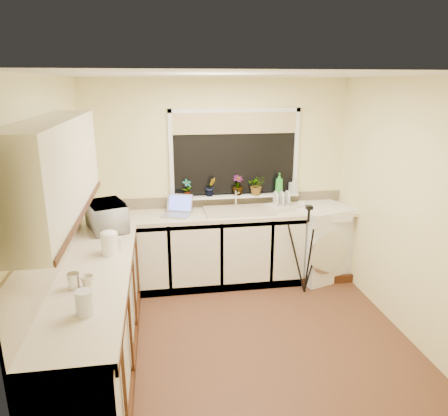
% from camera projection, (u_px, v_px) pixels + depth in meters
% --- Properties ---
extents(floor, '(3.20, 3.20, 0.00)m').
position_uv_depth(floor, '(241.00, 335.00, 4.15)').
color(floor, brown).
rests_on(floor, ground).
extents(ceiling, '(3.20, 3.20, 0.00)m').
position_uv_depth(ceiling, '(244.00, 75.00, 3.45)').
color(ceiling, white).
rests_on(ceiling, ground).
extents(wall_back, '(3.20, 0.00, 3.20)m').
position_uv_depth(wall_back, '(218.00, 180.00, 5.22)').
color(wall_back, '#F4E9A3').
rests_on(wall_back, ground).
extents(wall_front, '(3.20, 0.00, 3.20)m').
position_uv_depth(wall_front, '(295.00, 297.00, 2.38)').
color(wall_front, '#F4E9A3').
rests_on(wall_front, ground).
extents(wall_left, '(0.00, 3.00, 3.00)m').
position_uv_depth(wall_left, '(57.00, 226.00, 3.56)').
color(wall_left, '#F4E9A3').
rests_on(wall_left, ground).
extents(wall_right, '(0.00, 3.00, 3.00)m').
position_uv_depth(wall_right, '(406.00, 209.00, 4.04)').
color(wall_right, '#F4E9A3').
rests_on(wall_right, ground).
extents(base_cabinet_back, '(2.55, 0.60, 0.86)m').
position_uv_depth(base_cabinet_back, '(196.00, 251.00, 5.12)').
color(base_cabinet_back, silver).
rests_on(base_cabinet_back, floor).
extents(base_cabinet_left, '(0.54, 2.40, 0.86)m').
position_uv_depth(base_cabinet_left, '(97.00, 325.00, 3.55)').
color(base_cabinet_left, silver).
rests_on(base_cabinet_left, floor).
extents(worktop_back, '(3.20, 0.60, 0.04)m').
position_uv_depth(worktop_back, '(222.00, 214.00, 5.04)').
color(worktop_back, beige).
rests_on(worktop_back, base_cabinet_back).
extents(worktop_left, '(0.60, 2.40, 0.04)m').
position_uv_depth(worktop_left, '(92.00, 276.00, 3.42)').
color(worktop_left, beige).
rests_on(worktop_left, base_cabinet_left).
extents(upper_cabinet, '(0.28, 1.90, 0.70)m').
position_uv_depth(upper_cabinet, '(58.00, 169.00, 3.00)').
color(upper_cabinet, silver).
rests_on(upper_cabinet, wall_left).
extents(splashback_left, '(0.02, 2.40, 0.45)m').
position_uv_depth(splashback_left, '(52.00, 250.00, 3.31)').
color(splashback_left, beige).
rests_on(splashback_left, wall_left).
extents(splashback_back, '(3.20, 0.02, 0.14)m').
position_uv_depth(splashback_back, '(219.00, 200.00, 5.28)').
color(splashback_back, beige).
rests_on(splashback_back, wall_back).
extents(window_glass, '(1.50, 0.02, 1.00)m').
position_uv_depth(window_glass, '(235.00, 154.00, 5.14)').
color(window_glass, black).
rests_on(window_glass, wall_back).
extents(window_blind, '(1.50, 0.02, 0.25)m').
position_uv_depth(window_blind, '(235.00, 123.00, 5.01)').
color(window_blind, tan).
rests_on(window_blind, wall_back).
extents(windowsill, '(1.60, 0.14, 0.03)m').
position_uv_depth(windowsill, '(235.00, 196.00, 5.24)').
color(windowsill, white).
rests_on(windowsill, wall_back).
extents(sink, '(0.82, 0.46, 0.03)m').
position_uv_depth(sink, '(239.00, 211.00, 5.06)').
color(sink, tan).
rests_on(sink, worktop_back).
extents(faucet, '(0.03, 0.03, 0.24)m').
position_uv_depth(faucet, '(236.00, 198.00, 5.20)').
color(faucet, silver).
rests_on(faucet, worktop_back).
extents(washing_machine, '(0.81, 0.80, 0.92)m').
position_uv_depth(washing_machine, '(318.00, 241.00, 5.33)').
color(washing_machine, white).
rests_on(washing_machine, floor).
extents(laptop, '(0.39, 0.39, 0.22)m').
position_uv_depth(laptop, '(178.00, 209.00, 4.95)').
color(laptop, '#94949B').
rests_on(laptop, worktop_back).
extents(kettle, '(0.15, 0.15, 0.20)m').
position_uv_depth(kettle, '(110.00, 244.00, 3.77)').
color(kettle, white).
rests_on(kettle, worktop_left).
extents(dish_rack, '(0.43, 0.37, 0.05)m').
position_uv_depth(dish_rack, '(283.00, 207.00, 5.16)').
color(dish_rack, beige).
rests_on(dish_rack, worktop_back).
extents(tripod, '(0.68, 0.68, 1.07)m').
position_uv_depth(tripod, '(307.00, 250.00, 4.86)').
color(tripod, black).
rests_on(tripod, floor).
extents(glass_jug, '(0.12, 0.12, 0.17)m').
position_uv_depth(glass_jug, '(85.00, 303.00, 2.79)').
color(glass_jug, silver).
rests_on(glass_jug, worktop_left).
extents(steel_jar, '(0.09, 0.09, 0.12)m').
position_uv_depth(steel_jar, '(74.00, 281.00, 3.16)').
color(steel_jar, silver).
rests_on(steel_jar, worktop_left).
extents(microwave, '(0.51, 0.61, 0.29)m').
position_uv_depth(microwave, '(107.00, 216.00, 4.41)').
color(microwave, white).
rests_on(microwave, worktop_left).
extents(plant_a, '(0.14, 0.12, 0.22)m').
position_uv_depth(plant_a, '(187.00, 188.00, 5.10)').
color(plant_a, '#999999').
rests_on(plant_a, windowsill).
extents(plant_b, '(0.15, 0.14, 0.23)m').
position_uv_depth(plant_b, '(211.00, 187.00, 5.14)').
color(plant_b, '#999999').
rests_on(plant_b, windowsill).
extents(plant_c, '(0.17, 0.17, 0.24)m').
position_uv_depth(plant_c, '(238.00, 185.00, 5.20)').
color(plant_c, '#999999').
rests_on(plant_c, windowsill).
extents(plant_d, '(0.25, 0.23, 0.24)m').
position_uv_depth(plant_d, '(257.00, 185.00, 5.21)').
color(plant_d, '#999999').
rests_on(plant_d, windowsill).
extents(soap_bottle_green, '(0.11, 0.11, 0.26)m').
position_uv_depth(soap_bottle_green, '(279.00, 183.00, 5.25)').
color(soap_bottle_green, green).
rests_on(soap_bottle_green, windowsill).
extents(soap_bottle_clear, '(0.11, 0.11, 0.19)m').
position_uv_depth(soap_bottle_clear, '(294.00, 185.00, 5.30)').
color(soap_bottle_clear, '#999999').
rests_on(soap_bottle_clear, windowsill).
extents(cup_back, '(0.13, 0.13, 0.09)m').
position_uv_depth(cup_back, '(302.00, 205.00, 5.20)').
color(cup_back, silver).
rests_on(cup_back, worktop_back).
extents(cup_left, '(0.12, 0.12, 0.09)m').
position_uv_depth(cup_left, '(87.00, 282.00, 3.18)').
color(cup_left, beige).
rests_on(cup_left, worktop_left).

